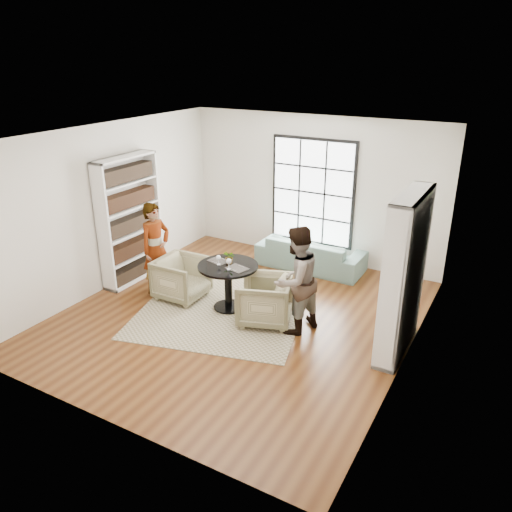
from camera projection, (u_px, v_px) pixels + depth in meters
The scene contains 16 objects.
ground at pixel (239, 316), 8.42m from camera, with size 6.00×6.00×0.00m, color brown.
room_shell at pixel (255, 236), 8.38m from camera, with size 6.00×6.01×6.00m.
rug at pixel (223, 310), 8.61m from camera, with size 2.73×2.73×0.01m, color tan.
pedestal_table at pixel (228, 277), 8.45m from camera, with size 1.02×1.02×0.81m.
sofa at pixel (311, 253), 10.17m from camera, with size 2.17×0.85×0.63m, color slate.
armchair_left at pixel (182, 278), 8.91m from camera, with size 0.81×0.84×0.76m, color tan.
armchair_right at pixel (264, 300), 8.10m from camera, with size 0.83×0.86×0.78m, color tan.
person_left at pixel (156, 248), 8.98m from camera, with size 0.62×0.41×1.69m, color gray.
person_right at pixel (296, 280), 7.67m from camera, with size 0.85×0.66×1.74m, color gray.
placemat_left at pixel (219, 261), 8.52m from camera, with size 0.34×0.26×0.01m, color black.
placemat_right at pixel (237, 268), 8.23m from camera, with size 0.34×0.26×0.01m, color black.
cutlery_left at pixel (219, 261), 8.52m from camera, with size 0.14×0.22×0.01m, color silver, non-canonical shape.
cutlery_right at pixel (237, 268), 8.22m from camera, with size 0.14×0.22×0.01m, color silver, non-canonical shape.
wine_glass_left at pixel (219, 258), 8.33m from camera, with size 0.08×0.08×0.17m.
wine_glass_right at pixel (229, 262), 8.15m from camera, with size 0.09×0.09×0.19m.
flower_centerpiece at pixel (230, 257), 8.38m from camera, with size 0.21×0.18×0.23m, color gray.
Camera 1 is at (3.86, -6.32, 4.14)m, focal length 35.00 mm.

